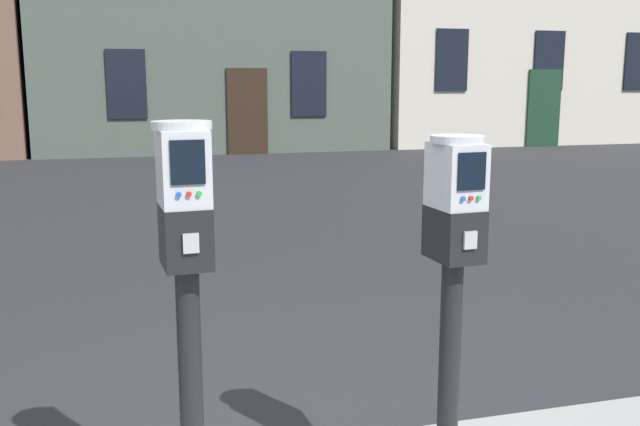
% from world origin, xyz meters
% --- Properties ---
extents(parking_meter_near_kerb, '(0.23, 0.26, 1.50)m').
position_xyz_m(parking_meter_near_kerb, '(-0.47, -0.16, 1.18)').
color(parking_meter_near_kerb, black).
rests_on(parking_meter_near_kerb, sidewalk_slab).
extents(parking_meter_twin_adjacent, '(0.23, 0.26, 1.43)m').
position_xyz_m(parking_meter_twin_adjacent, '(0.60, -0.16, 1.13)').
color(parking_meter_twin_adjacent, black).
rests_on(parking_meter_twin_adjacent, sidewalk_slab).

